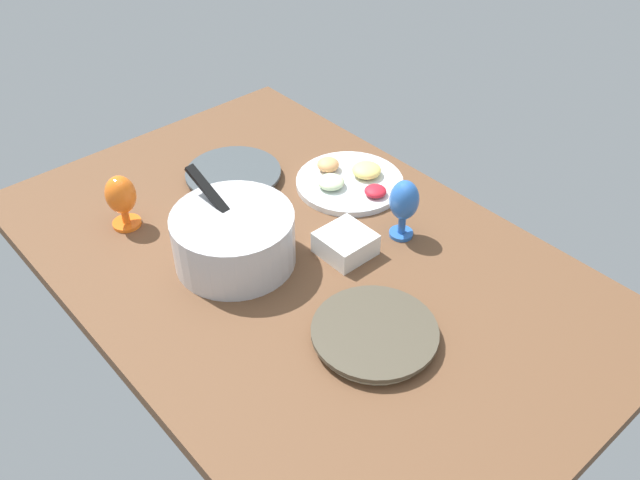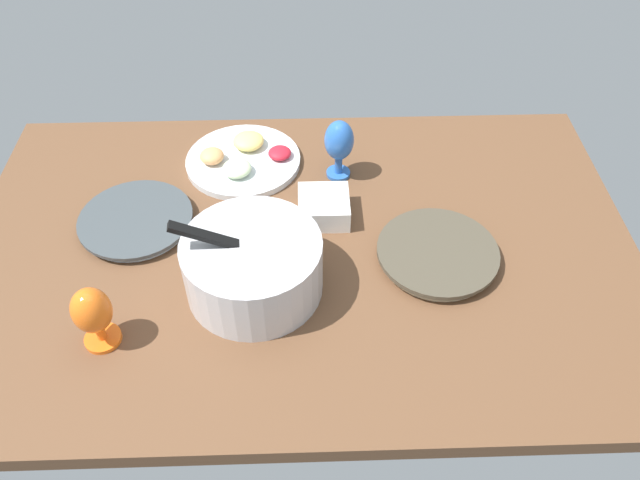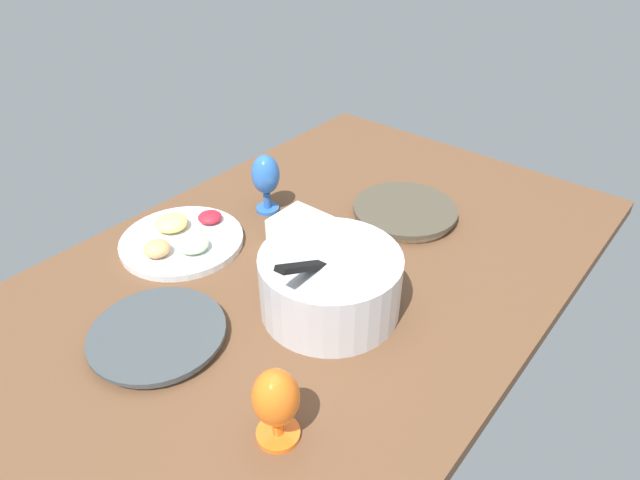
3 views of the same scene
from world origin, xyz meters
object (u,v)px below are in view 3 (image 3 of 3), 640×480
Objects in this scene: dinner_plate_left at (405,212)px; hurricane_glass_orange at (276,401)px; hurricane_glass_blue at (266,177)px; square_bowl_white at (300,227)px; mixing_bowl at (330,281)px; dinner_plate_right at (158,335)px; fruit_platter at (181,239)px.

hurricane_glass_orange is (72.97, 20.65, 7.45)cm from dinner_plate_left.
dinner_plate_left is 38.89cm from hurricane_glass_blue.
hurricane_glass_orange is 59.58cm from square_bowl_white.
mixing_bowl is (41.98, 7.25, 5.93)cm from dinner_plate_left.
dinner_plate_right is 0.90× the size of fruit_platter.
hurricane_glass_blue is (21.39, -31.23, 8.91)cm from dinner_plate_left.
hurricane_glass_orange is at bearing 45.17° from hurricane_glass_blue.
hurricane_glass_orange is at bearing 15.80° from dinner_plate_left.
square_bowl_white is (-21.17, 21.43, 1.68)cm from fruit_platter.
square_bowl_white reaches higher than dinner_plate_left.
hurricane_glass_blue is 1.35× the size of square_bowl_white.
mixing_bowl is at bearing 61.85° from hurricane_glass_blue.
dinner_plate_right is at bearing -91.79° from hurricane_glass_orange.
fruit_platter is at bearing -38.04° from dinner_plate_left.
fruit_platter is 30.17cm from square_bowl_white.
fruit_platter is (47.01, -36.79, 0.05)cm from dinner_plate_left.
hurricane_glass_blue is at bearing -160.82° from dinner_plate_right.
fruit_platter is at bearing -137.09° from dinner_plate_right.
mixing_bowl reaches higher than fruit_platter.
hurricane_glass_orange reaches higher than dinner_plate_left.
mixing_bowl reaches higher than hurricane_glass_blue.
mixing_bowl reaches higher than hurricane_glass_orange.
dinner_plate_right is at bearing 2.11° from square_bowl_white.
dinner_plate_right is at bearing -10.76° from dinner_plate_left.
hurricane_glass_orange is at bearing 23.38° from mixing_bowl.
dinner_plate_left reaches higher than dinner_plate_right.
hurricane_glass_orange is (51.58, 51.88, -1.45)cm from hurricane_glass_blue.
hurricane_glass_blue is at bearing -118.15° from mixing_bowl.
square_bowl_white is (-46.05, -1.70, 1.97)cm from dinner_plate_right.
hurricane_glass_orange reaches higher than fruit_platter.
square_bowl_white is at bearing 74.32° from hurricane_glass_blue.
square_bowl_white is at bearing -125.52° from mixing_bowl.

